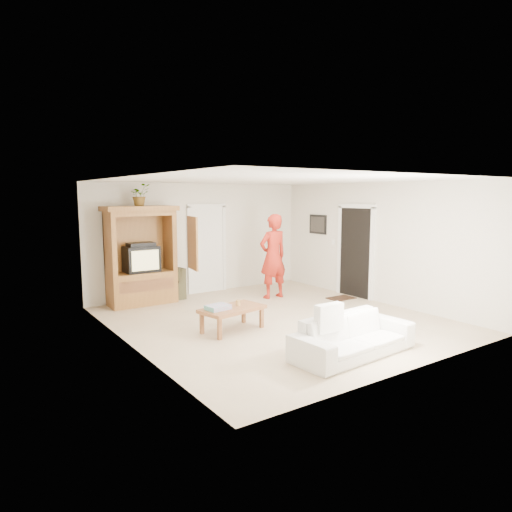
{
  "coord_description": "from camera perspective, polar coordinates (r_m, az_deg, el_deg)",
  "views": [
    {
      "loc": [
        -5.0,
        -6.66,
        2.32
      ],
      "look_at": [
        -0.04,
        0.6,
        1.15
      ],
      "focal_mm": 32.0,
      "sensor_mm": 36.0,
      "label": 1
    }
  ],
  "objects": [
    {
      "name": "ceiling",
      "position": [
        8.33,
        2.6,
        9.5
      ],
      "size": [
        6.0,
        6.0,
        0.0
      ],
      "primitive_type": "plane",
      "rotation": [
        3.14,
        0.0,
        0.0
      ],
      "color": "white",
      "rests_on": "floor"
    },
    {
      "name": "backpack_olive",
      "position": [
        10.38,
        -9.97,
        -3.47
      ],
      "size": [
        0.39,
        0.31,
        0.7
      ],
      "primitive_type": null,
      "rotation": [
        0.0,
        0.0,
        0.09
      ],
      "color": "#47442B",
      "rests_on": "floor"
    },
    {
      "name": "wall_right",
      "position": [
        10.27,
        14.92,
        1.63
      ],
      "size": [
        0.0,
        6.0,
        6.0
      ],
      "primitive_type": "plane",
      "rotation": [
        1.57,
        0.0,
        -1.57
      ],
      "color": "silver",
      "rests_on": "floor"
    },
    {
      "name": "sofa",
      "position": [
        6.9,
        12.08,
        -9.72
      ],
      "size": [
        2.03,
        0.91,
        0.58
      ],
      "primitive_type": "imported",
      "rotation": [
        0.0,
        0.0,
        0.07
      ],
      "color": "silver",
      "rests_on": "floor"
    },
    {
      "name": "backpack_black",
      "position": [
        10.34,
        -10.83,
        -4.21
      ],
      "size": [
        0.39,
        0.25,
        0.46
      ],
      "primitive_type": null,
      "rotation": [
        0.0,
        0.0,
        -0.08
      ],
      "color": "black",
      "rests_on": "floor"
    },
    {
      "name": "wall_left",
      "position": [
        7.1,
        -15.5,
        -0.96
      ],
      "size": [
        0.0,
        6.0,
        6.0
      ],
      "primitive_type": "plane",
      "rotation": [
        1.57,
        0.0,
        1.57
      ],
      "color": "silver",
      "rests_on": "floor"
    },
    {
      "name": "floor",
      "position": [
        8.65,
        2.49,
        -7.99
      ],
      "size": [
        6.0,
        6.0,
        0.0
      ],
      "primitive_type": "plane",
      "color": "tan",
      "rests_on": "ground"
    },
    {
      "name": "doorway_right",
      "position": [
        10.68,
        12.34,
        0.42
      ],
      "size": [
        0.05,
        0.9,
        2.04
      ],
      "primitive_type": "cube",
      "color": "black",
      "rests_on": "floor"
    },
    {
      "name": "plant",
      "position": [
        9.89,
        -14.36,
        7.4
      ],
      "size": [
        0.49,
        0.45,
        0.46
      ],
      "primitive_type": "imported",
      "rotation": [
        0.0,
        0.0,
        0.25
      ],
      "color": "#4C7238",
      "rests_on": "armoire"
    },
    {
      "name": "armoire",
      "position": [
        10.03,
        -14.03,
        -0.73
      ],
      "size": [
        1.82,
        1.14,
        2.1
      ],
      "color": "olive",
      "rests_on": "floor"
    },
    {
      "name": "doormat",
      "position": [
        10.55,
        10.6,
        -5.19
      ],
      "size": [
        0.6,
        0.4,
        0.02
      ],
      "primitive_type": "cube",
      "color": "#382316",
      "rests_on": "floor"
    },
    {
      "name": "towel",
      "position": [
        7.75,
        -4.78,
        -6.4
      ],
      "size": [
        0.42,
        0.33,
        0.08
      ],
      "primitive_type": "cube",
      "rotation": [
        0.0,
        0.0,
        0.14
      ],
      "color": "#E44C9B",
      "rests_on": "coffee_table"
    },
    {
      "name": "man",
      "position": [
        10.31,
        2.14,
        -0.03
      ],
      "size": [
        0.7,
        0.46,
        1.91
      ],
      "primitive_type": "imported",
      "rotation": [
        0.0,
        0.0,
        3.13
      ],
      "color": "#AA2316",
      "rests_on": "floor"
    },
    {
      "name": "door_back",
      "position": [
        11.0,
        -6.16,
        0.75
      ],
      "size": [
        0.85,
        0.05,
        2.04
      ],
      "primitive_type": "cube",
      "color": "white",
      "rests_on": "floor"
    },
    {
      "name": "wall_front",
      "position": [
        6.28,
        19.21,
        -2.21
      ],
      "size": [
        5.5,
        0.0,
        5.5
      ],
      "primitive_type": "plane",
      "rotation": [
        -1.57,
        0.0,
        0.0
      ],
      "color": "silver",
      "rests_on": "floor"
    },
    {
      "name": "coffee_table",
      "position": [
        7.91,
        -2.98,
        -6.79
      ],
      "size": [
        1.2,
        0.79,
        0.41
      ],
      "rotation": [
        0.0,
        0.0,
        0.18
      ],
      "color": "brown",
      "rests_on": "floor"
    },
    {
      "name": "wall_back",
      "position": [
        10.93,
        -6.95,
        2.17
      ],
      "size": [
        5.5,
        0.0,
        5.5
      ],
      "primitive_type": "plane",
      "rotation": [
        1.57,
        0.0,
        0.0
      ],
      "color": "silver",
      "rests_on": "floor"
    },
    {
      "name": "framed_picture",
      "position": [
        11.56,
        7.75,
        3.95
      ],
      "size": [
        0.03,
        0.6,
        0.48
      ],
      "primitive_type": "cube",
      "color": "black",
      "rests_on": "wall_right"
    },
    {
      "name": "candle",
      "position": [
        8.0,
        -2.25,
        -5.85
      ],
      "size": [
        0.08,
        0.08,
        0.1
      ],
      "primitive_type": "cylinder",
      "color": "tan",
      "rests_on": "coffee_table"
    }
  ]
}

